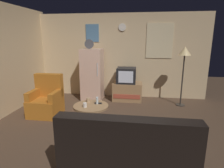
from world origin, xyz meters
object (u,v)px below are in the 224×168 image
(tv_stand, at_px, (127,91))
(coffee_table, at_px, (91,116))
(mug_ceramic_white, at_px, (85,105))
(couch, at_px, (127,154))
(crt_tv, at_px, (126,75))
(mug_ceramic_tan, at_px, (88,100))
(standing_lamp, at_px, (185,56))
(fridge, at_px, (92,74))
(remote_control, at_px, (98,103))
(wine_glass, at_px, (97,100))
(armchair, at_px, (46,101))

(tv_stand, distance_m, coffee_table, 1.93)
(mug_ceramic_white, bearing_deg, couch, -52.64)
(coffee_table, bearing_deg, crt_tv, 71.92)
(crt_tv, xyz_separation_m, couch, (0.24, -3.16, -0.44))
(tv_stand, xyz_separation_m, crt_tv, (-0.03, -0.00, 0.49))
(tv_stand, bearing_deg, mug_ceramic_tan, -114.23)
(standing_lamp, bearing_deg, tv_stand, 171.13)
(fridge, bearing_deg, standing_lamp, -4.94)
(mug_ceramic_white, bearing_deg, tv_stand, 69.78)
(mug_ceramic_white, height_order, remote_control, mug_ceramic_white)
(remote_control, bearing_deg, wine_glass, -154.34)
(remote_control, distance_m, couch, 1.62)
(wine_glass, bearing_deg, mug_ceramic_white, -131.89)
(fridge, height_order, tv_stand, fridge)
(coffee_table, height_order, mug_ceramic_white, mug_ceramic_white)
(armchair, bearing_deg, mug_ceramic_white, -28.20)
(crt_tv, relative_size, wine_glass, 3.60)
(mug_ceramic_tan, bearing_deg, standing_lamp, 32.34)
(tv_stand, relative_size, mug_ceramic_white, 9.33)
(mug_ceramic_white, height_order, couch, couch)
(standing_lamp, distance_m, coffee_table, 2.88)
(fridge, height_order, standing_lamp, fridge)
(mug_ceramic_tan, height_order, couch, couch)
(tv_stand, relative_size, remote_control, 5.60)
(wine_glass, bearing_deg, standing_lamp, 36.79)
(fridge, xyz_separation_m, couch, (1.25, -3.15, -0.44))
(coffee_table, height_order, mug_ceramic_tan, mug_ceramic_tan)
(couch, bearing_deg, mug_ceramic_white, 127.36)
(fridge, bearing_deg, remote_control, -72.29)
(crt_tv, height_order, mug_ceramic_tan, crt_tv)
(coffee_table, bearing_deg, mug_ceramic_white, -125.20)
(mug_ceramic_tan, bearing_deg, mug_ceramic_white, -86.73)
(mug_ceramic_white, bearing_deg, mug_ceramic_tan, 93.27)
(fridge, relative_size, armchair, 1.84)
(tv_stand, height_order, mug_ceramic_tan, mug_ceramic_tan)
(mug_ceramic_tan, height_order, remote_control, mug_ceramic_tan)
(crt_tv, distance_m, remote_control, 1.80)
(coffee_table, bearing_deg, remote_control, 39.68)
(fridge, distance_m, tv_stand, 1.15)
(wine_glass, bearing_deg, remote_control, 29.31)
(standing_lamp, relative_size, mug_ceramic_white, 17.67)
(mug_ceramic_white, bearing_deg, standing_lamp, 38.00)
(fridge, relative_size, wine_glass, 11.80)
(remote_control, bearing_deg, armchair, 160.75)
(standing_lamp, relative_size, mug_ceramic_tan, 17.67)
(mug_ceramic_tan, xyz_separation_m, couch, (0.94, -1.53, -0.20))
(standing_lamp, height_order, armchair, standing_lamp)
(crt_tv, bearing_deg, couch, -85.63)
(tv_stand, height_order, armchair, armchair)
(fridge, distance_m, remote_control, 1.81)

